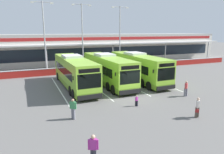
% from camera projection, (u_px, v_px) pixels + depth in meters
% --- Properties ---
extents(ground_plane, '(200.00, 200.00, 0.00)m').
position_uv_depth(ground_plane, '(131.00, 97.00, 21.20)').
color(ground_plane, '#605E5B').
extents(terminal_building, '(70.00, 13.00, 6.00)m').
position_uv_depth(terminal_building, '(73.00, 48.00, 44.77)').
color(terminal_building, beige).
rests_on(terminal_building, ground).
extents(red_barrier_wall, '(60.00, 0.40, 1.10)m').
position_uv_depth(red_barrier_wall, '(90.00, 69.00, 34.13)').
color(red_barrier_wall, maroon).
rests_on(red_barrier_wall, ground).
extents(coach_bus_leftmost, '(2.99, 12.18, 3.78)m').
position_uv_depth(coach_bus_leftmost, '(74.00, 73.00, 24.80)').
color(coach_bus_leftmost, '#8CC633').
rests_on(coach_bus_leftmost, ground).
extents(coach_bus_left_centre, '(2.99, 12.18, 3.78)m').
position_uv_depth(coach_bus_left_centre, '(107.00, 70.00, 26.47)').
color(coach_bus_left_centre, '#8CC633').
rests_on(coach_bus_left_centre, ground).
extents(coach_bus_centre, '(2.99, 12.18, 3.78)m').
position_uv_depth(coach_bus_centre, '(138.00, 68.00, 28.01)').
color(coach_bus_centre, '#8CC633').
rests_on(coach_bus_centre, ground).
extents(bay_stripe_far_west, '(0.14, 13.00, 0.01)m').
position_uv_depth(bay_stripe_far_west, '(59.00, 89.00, 24.22)').
color(bay_stripe_far_west, silver).
rests_on(bay_stripe_far_west, ground).
extents(bay_stripe_west, '(0.14, 13.00, 0.01)m').
position_uv_depth(bay_stripe_west, '(93.00, 86.00, 25.81)').
color(bay_stripe_west, silver).
rests_on(bay_stripe_west, ground).
extents(bay_stripe_mid_west, '(0.14, 13.00, 0.01)m').
position_uv_depth(bay_stripe_mid_west, '(124.00, 82.00, 27.40)').
color(bay_stripe_mid_west, silver).
rests_on(bay_stripe_mid_west, ground).
extents(bay_stripe_centre, '(0.14, 13.00, 0.01)m').
position_uv_depth(bay_stripe_centre, '(151.00, 80.00, 28.99)').
color(bay_stripe_centre, silver).
rests_on(bay_stripe_centre, ground).
extents(pedestrian_with_handbag, '(0.58, 0.56, 1.62)m').
position_uv_depth(pedestrian_with_handbag, '(197.00, 107.00, 16.13)').
color(pedestrian_with_handbag, '#4C4238').
rests_on(pedestrian_with_handbag, ground).
extents(pedestrian_in_dark_coat, '(0.49, 0.42, 1.62)m').
position_uv_depth(pedestrian_in_dark_coat, '(73.00, 108.00, 15.84)').
color(pedestrian_in_dark_coat, slate).
rests_on(pedestrian_in_dark_coat, ground).
extents(pedestrian_child, '(0.33, 0.20, 1.00)m').
position_uv_depth(pedestrian_child, '(137.00, 100.00, 18.64)').
color(pedestrian_child, black).
rests_on(pedestrian_child, ground).
extents(pedestrian_near_bin, '(0.53, 0.40, 1.62)m').
position_uv_depth(pedestrian_near_bin, '(93.00, 148.00, 10.40)').
color(pedestrian_near_bin, '#33333D').
rests_on(pedestrian_near_bin, ground).
extents(pedestrian_approaching_bus, '(0.50, 0.38, 1.62)m').
position_uv_depth(pedestrian_approaching_bus, '(186.00, 88.00, 21.43)').
color(pedestrian_approaching_bus, slate).
rests_on(pedestrian_approaching_bus, ground).
extents(lamp_post_west, '(3.24, 0.28, 11.00)m').
position_uv_depth(lamp_post_west, '(44.00, 33.00, 31.79)').
color(lamp_post_west, '#9E9EA3').
rests_on(lamp_post_west, ground).
extents(lamp_post_centre, '(3.24, 0.28, 11.00)m').
position_uv_depth(lamp_post_centre, '(82.00, 33.00, 34.50)').
color(lamp_post_centre, '#9E9EA3').
rests_on(lamp_post_centre, ground).
extents(lamp_post_east, '(3.24, 0.28, 11.00)m').
position_uv_depth(lamp_post_east, '(120.00, 33.00, 38.06)').
color(lamp_post_east, '#9E9EA3').
rests_on(lamp_post_east, ground).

